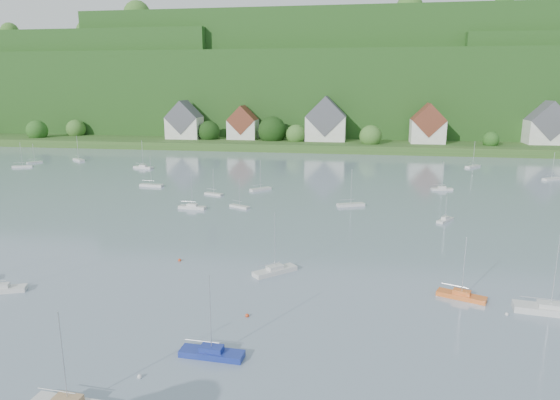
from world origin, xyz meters
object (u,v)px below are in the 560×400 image
near_sailboat_1 (212,352)px  near_sailboat_4 (550,309)px  near_sailboat_0 (0,289)px  near_sailboat_5 (461,295)px  near_sailboat_3 (275,270)px

near_sailboat_1 → near_sailboat_4: near_sailboat_4 is taller
near_sailboat_0 → near_sailboat_4: near_sailboat_4 is taller
near_sailboat_0 → near_sailboat_5: near_sailboat_0 is taller
near_sailboat_3 → near_sailboat_5: size_ratio=1.12×
near_sailboat_0 → near_sailboat_5: size_ratio=1.04×
near_sailboat_5 → near_sailboat_4: bearing=6.2°
near_sailboat_0 → near_sailboat_3: size_ratio=0.93×
near_sailboat_1 → near_sailboat_4: bearing=26.1°
near_sailboat_0 → near_sailboat_1: (30.65, -10.36, 0.01)m
near_sailboat_3 → near_sailboat_4: 33.82m
near_sailboat_0 → near_sailboat_1: size_ratio=0.96×
near_sailboat_0 → near_sailboat_5: 57.32m
near_sailboat_5 → near_sailboat_1: bearing=-124.0°
near_sailboat_4 → near_sailboat_3: bearing=175.4°
near_sailboat_3 → near_sailboat_5: near_sailboat_3 is taller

